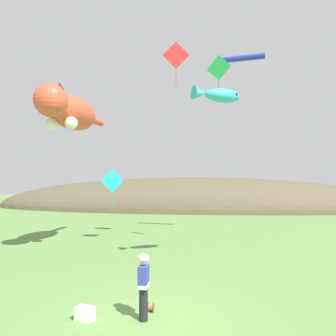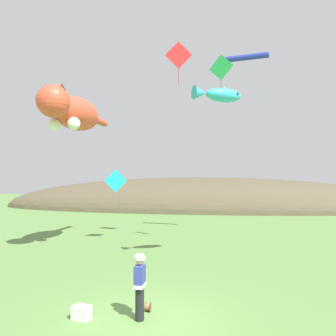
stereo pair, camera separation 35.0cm
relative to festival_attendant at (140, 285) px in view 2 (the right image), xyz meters
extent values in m
plane|color=#5B8442|center=(0.22, -0.07, -0.95)|extent=(120.00, 120.00, 0.00)
ellipsoid|color=brown|center=(0.22, 32.25, -0.95)|extent=(51.25, 14.99, 7.70)
cylinder|color=black|center=(0.00, 0.00, -0.51)|extent=(0.24, 0.24, 0.88)
cube|color=navy|center=(0.00, 0.00, 0.23)|extent=(0.25, 0.41, 0.60)
cube|color=white|center=(0.00, 0.00, -0.01)|extent=(0.28, 0.43, 0.10)
sphere|color=tan|center=(0.00, 0.00, 0.64)|extent=(0.20, 0.20, 0.20)
cylinder|color=beige|center=(0.00, 0.00, 0.73)|extent=(0.30, 0.30, 0.09)
cylinder|color=beige|center=(0.00, 0.00, 0.79)|extent=(0.20, 0.20, 0.07)
cylinder|color=olive|center=(0.11, 0.60, -0.82)|extent=(0.14, 0.20, 0.20)
cylinder|color=brown|center=(0.04, 0.60, -0.82)|extent=(0.02, 0.27, 0.27)
cylinder|color=brown|center=(0.18, 0.60, -0.82)|extent=(0.02, 0.27, 0.27)
cube|color=white|center=(-1.59, -0.16, -0.80)|extent=(0.55, 0.44, 0.30)
cube|color=white|center=(-1.59, -0.16, -0.62)|extent=(0.56, 0.45, 0.06)
ellipsoid|color=#E04C33|center=(-5.27, 7.79, 6.31)|extent=(2.17, 3.79, 1.74)
ellipsoid|color=white|center=(-5.28, 7.62, 5.99)|extent=(1.22, 2.45, 0.96)
sphere|color=#E04C33|center=(-5.43, 5.54, 6.48)|extent=(1.57, 1.57, 1.57)
cone|color=#4E1A11|center=(-5.00, 5.51, 7.05)|extent=(0.60, 0.60, 0.52)
cone|color=#4E1A11|center=(-5.86, 5.57, 7.05)|extent=(0.60, 0.60, 0.52)
sphere|color=white|center=(-4.84, 6.48, 5.57)|extent=(0.63, 0.63, 0.63)
sphere|color=white|center=(-5.89, 6.55, 5.57)|extent=(0.63, 0.63, 0.63)
cylinder|color=#E04C33|center=(-5.07, 10.57, 6.39)|extent=(0.55, 1.94, 0.42)
ellipsoid|color=#33B2CC|center=(2.42, 5.13, 6.38)|extent=(1.75, 1.33, 0.58)
cone|color=#33B2CC|center=(1.45, 4.61, 6.38)|extent=(0.75, 0.77, 0.58)
cone|color=#33B2CC|center=(2.46, 5.16, 6.63)|extent=(0.37, 0.37, 0.27)
sphere|color=black|center=(2.99, 5.21, 6.43)|extent=(0.14, 0.14, 0.14)
cylinder|color=#2633A5|center=(3.93, 11.90, 10.38)|extent=(2.89, 0.91, 0.36)
torus|color=white|center=(2.52, 12.18, 10.38)|extent=(0.14, 0.44, 0.44)
cube|color=#19BFBF|center=(-3.86, 10.27, 2.70)|extent=(1.17, 0.76, 1.38)
cylinder|color=black|center=(-3.86, 10.28, 2.70)|extent=(0.79, 0.51, 0.02)
cube|color=#118585|center=(-3.86, 10.27, 1.56)|extent=(0.03, 0.02, 0.90)
cube|color=green|center=(2.38, 8.21, 8.60)|extent=(1.23, 0.63, 1.37)
cylinder|color=black|center=(2.38, 8.22, 8.60)|extent=(0.83, 0.43, 0.02)
cube|color=#1A7C35|center=(2.38, 8.21, 7.47)|extent=(0.03, 0.02, 0.90)
cube|color=red|center=(0.06, 9.28, 9.76)|extent=(1.54, 0.20, 1.54)
cylinder|color=black|center=(0.06, 9.29, 9.76)|extent=(1.03, 0.14, 0.02)
cube|color=maroon|center=(0.06, 9.28, 8.54)|extent=(0.03, 0.01, 0.90)
camera|label=1|loc=(1.68, -8.81, 2.93)|focal=35.00mm
camera|label=2|loc=(2.02, -8.77, 2.93)|focal=35.00mm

